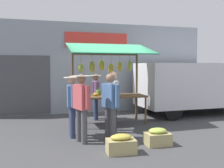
% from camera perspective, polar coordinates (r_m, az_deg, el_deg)
% --- Properties ---
extents(ground_plane, '(40.00, 40.00, 0.00)m').
position_cam_1_polar(ground_plane, '(8.07, -0.61, -8.75)').
color(ground_plane, '#424244').
extents(street_backdrop, '(9.00, 0.30, 3.40)m').
position_cam_1_polar(street_backdrop, '(9.99, -4.35, 3.53)').
color(street_backdrop, '#8C939E').
rests_on(street_backdrop, ground).
extents(market_stall, '(2.50, 1.46, 2.50)m').
position_cam_1_polar(market_stall, '(7.92, -0.87, 2.42)').
color(market_stall, brown).
rests_on(market_stall, ground).
extents(vendor_with_sunhat, '(0.39, 0.65, 1.51)m').
position_cam_1_polar(vendor_with_sunhat, '(8.58, -3.61, -2.08)').
color(vendor_with_sunhat, navy).
rests_on(vendor_with_sunhat, ground).
extents(shopper_in_grey_tee, '(0.40, 0.67, 1.54)m').
position_cam_1_polar(shopper_in_grey_tee, '(6.54, -8.83, -3.83)').
color(shopper_in_grey_tee, navy).
rests_on(shopper_in_grey_tee, ground).
extents(shopper_in_striped_shirt, '(0.26, 0.70, 1.64)m').
position_cam_1_polar(shopper_in_striped_shirt, '(6.98, 0.24, -2.86)').
color(shopper_in_striped_shirt, '#232328').
rests_on(shopper_in_striped_shirt, ground).
extents(shopper_with_ponytail, '(0.33, 0.67, 1.60)m').
position_cam_1_polar(shopper_with_ponytail, '(6.18, -0.36, -3.99)').
color(shopper_with_ponytail, '#4C4C51').
rests_on(shopper_with_ponytail, ground).
extents(shopper_with_shopping_bag, '(0.41, 0.66, 1.59)m').
position_cam_1_polar(shopper_with_shopping_bag, '(6.01, -6.77, -4.11)').
color(shopper_with_shopping_bag, '#4C4C51').
rests_on(shopper_with_shopping_bag, ground).
extents(parked_van, '(4.42, 1.90, 1.88)m').
position_cam_1_polar(parked_van, '(10.06, 17.51, 0.07)').
color(parked_van, silver).
rests_on(parked_van, ground).
extents(produce_crate_near, '(0.56, 0.44, 0.39)m').
position_cam_1_polar(produce_crate_near, '(6.03, 10.02, -11.49)').
color(produce_crate_near, tan).
rests_on(produce_crate_near, ground).
extents(produce_crate_side, '(0.62, 0.43, 0.40)m').
position_cam_1_polar(produce_crate_side, '(5.41, 2.02, -13.19)').
color(produce_crate_side, tan).
rests_on(produce_crate_side, ground).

